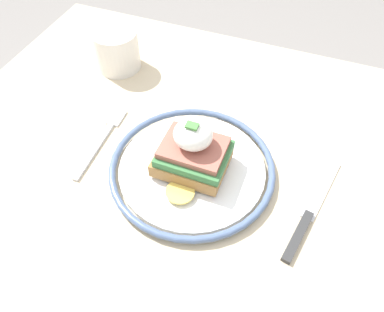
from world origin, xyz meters
TOP-DOWN VIEW (x-y plane):
  - dining_table at (0.00, 0.00)m, footprint 0.80×0.82m
  - plate at (0.01, 0.06)m, footprint 0.24×0.24m
  - sandwich at (0.01, 0.06)m, footprint 0.10×0.11m
  - fork at (-0.14, 0.07)m, footprint 0.02×0.15m
  - knife at (0.18, 0.05)m, footprint 0.05×0.18m
  - cup at (-0.20, 0.24)m, footprint 0.08×0.08m

SIDE VIEW (x-z plane):
  - dining_table at x=0.00m, z-range 0.23..0.95m
  - fork at x=-0.14m, z-range 0.72..0.72m
  - knife at x=0.18m, z-range 0.72..0.73m
  - plate at x=0.01m, z-range 0.72..0.74m
  - cup at x=-0.20m, z-range 0.72..0.79m
  - sandwich at x=0.01m, z-range 0.72..0.80m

